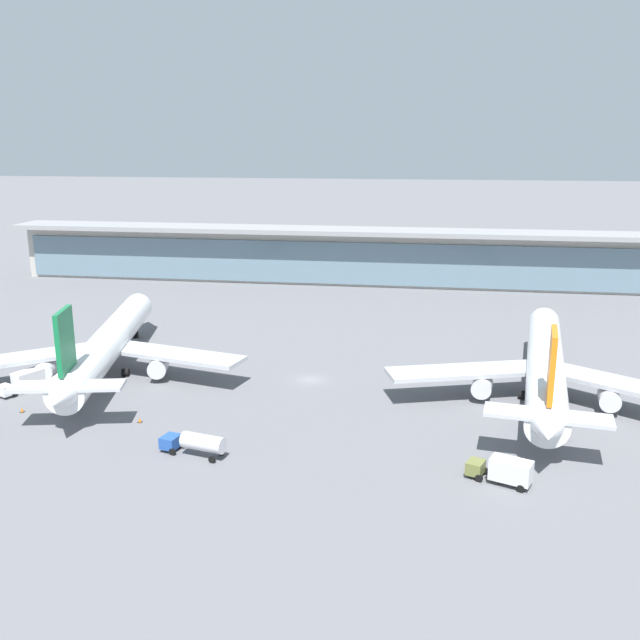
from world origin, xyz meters
The scene contains 9 objects.
ground_plane centered at (0.00, 0.00, 0.00)m, with size 1200.00×1200.00×0.00m, color slate.
airliner_left_stand centered at (-33.96, -2.10, 5.13)m, with size 46.02×60.73×16.30m.
airliner_centre_stand centered at (36.45, -2.48, 5.13)m, with size 46.64×61.16×16.30m.
service_truck_near_nose_olive centered at (27.78, -31.59, 1.69)m, with size 7.63×4.85×3.10m.
service_truck_mid_apron_white centered at (-43.31, -12.13, 1.69)m, with size 5.06×7.61×3.10m.
service_truck_by_tail_blue centered at (-9.34, -29.96, 1.71)m, with size 8.89×4.25×2.95m.
terminal_building centered at (0.00, 78.99, 7.87)m, with size 192.38×12.80×15.20m.
safety_cone_alpha centered at (-20.50, -21.13, 0.32)m, with size 0.62×0.62×0.70m.
safety_cone_charlie centered at (-38.83, -20.20, 0.32)m, with size 0.62×0.62×0.70m.
Camera 1 is at (18.26, -106.39, 38.17)m, focal length 39.09 mm.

